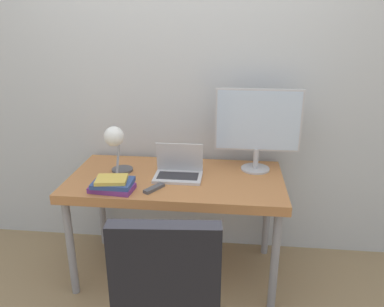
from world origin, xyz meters
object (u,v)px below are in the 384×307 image
(desk_lamp, at_px, (115,142))
(office_chair, at_px, (169,305))
(monitor, at_px, (258,125))
(book_stack, at_px, (112,184))
(laptop, at_px, (178,170))

(desk_lamp, relative_size, office_chair, 0.34)
(monitor, distance_m, office_chair, 1.32)
(office_chair, height_order, book_stack, office_chair)
(monitor, height_order, book_stack, monitor)
(monitor, height_order, office_chair, monitor)
(monitor, xyz_separation_m, office_chair, (-0.41, -1.14, -0.50))
(laptop, relative_size, desk_lamp, 0.89)
(monitor, relative_size, book_stack, 2.08)
(laptop, relative_size, monitor, 0.54)
(office_chair, distance_m, book_stack, 0.88)
(book_stack, bearing_deg, monitor, 26.22)
(office_chair, bearing_deg, monitor, 70.16)
(monitor, xyz_separation_m, desk_lamp, (-0.90, -0.23, -0.08))
(office_chair, xyz_separation_m, book_stack, (-0.46, 0.71, 0.22))
(laptop, distance_m, desk_lamp, 0.44)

